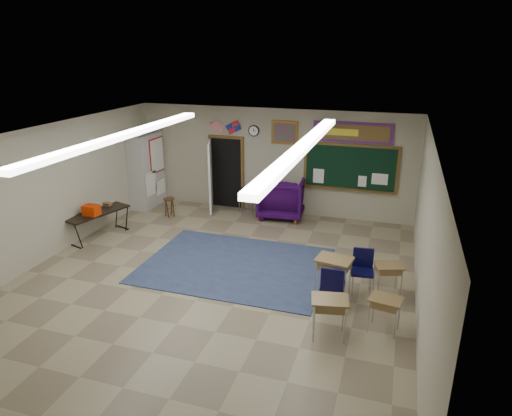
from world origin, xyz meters
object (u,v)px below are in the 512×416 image
(student_desk_front_left, at_px, (333,275))
(wingback_armchair, at_px, (282,197))
(student_desk_front_right, at_px, (388,278))
(wooden_stool, at_px, (169,207))
(folding_table, at_px, (98,224))

(student_desk_front_left, bearing_deg, wingback_armchair, 126.82)
(student_desk_front_right, relative_size, wooden_stool, 1.16)
(student_desk_front_right, distance_m, folding_table, 7.14)
(folding_table, bearing_deg, wingback_armchair, 52.28)
(folding_table, bearing_deg, wooden_stool, 78.75)
(wingback_armchair, distance_m, student_desk_front_right, 4.74)
(student_desk_front_right, bearing_deg, wingback_armchair, 112.11)
(folding_table, bearing_deg, student_desk_front_left, 6.57)
(student_desk_front_left, distance_m, student_desk_front_right, 1.08)
(folding_table, bearing_deg, student_desk_front_right, 10.97)
(wingback_armchair, relative_size, wooden_stool, 2.32)
(wingback_armchair, relative_size, student_desk_front_right, 2.00)
(wingback_armchair, height_order, folding_table, wingback_armchair)
(student_desk_front_left, bearing_deg, folding_table, 179.33)
(wooden_stool, bearing_deg, folding_table, -117.88)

